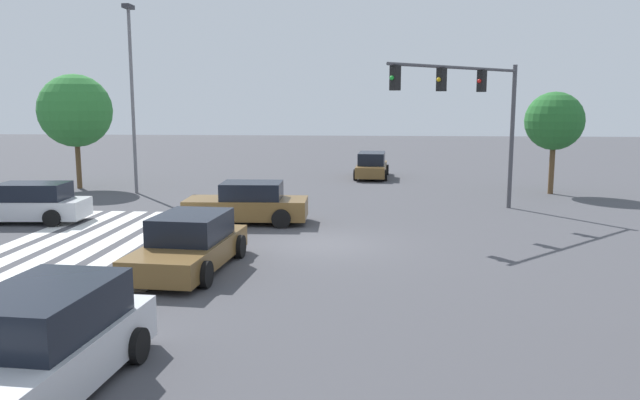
{
  "coord_description": "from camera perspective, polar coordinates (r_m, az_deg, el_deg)",
  "views": [
    {
      "loc": [
        19.42,
        1.52,
        4.5
      ],
      "look_at": [
        0.0,
        0.0,
        1.43
      ],
      "focal_mm": 35.0,
      "sensor_mm": 36.0,
      "label": 1
    }
  ],
  "objects": [
    {
      "name": "car_1",
      "position": [
        37.57,
        4.75,
        3.15
      ],
      "size": [
        4.86,
        2.14,
        1.53
      ],
      "rotation": [
        0.0,
        0.0,
        3.09
      ],
      "color": "brown",
      "rests_on": "ground_plane"
    },
    {
      "name": "ground_plane",
      "position": [
        19.99,
        0.0,
        -4.06
      ],
      "size": [
        129.84,
        129.84,
        0.0
      ],
      "primitive_type": "plane",
      "color": "#47474C"
    },
    {
      "name": "car_0",
      "position": [
        23.51,
        -6.6,
        -0.36
      ],
      "size": [
        2.27,
        4.59,
        1.54
      ],
      "rotation": [
        0.0,
        0.0,
        -1.53
      ],
      "color": "brown",
      "rests_on": "ground_plane"
    },
    {
      "name": "car_6",
      "position": [
        25.98,
        -25.21,
        -0.31
      ],
      "size": [
        2.28,
        4.66,
        1.49
      ],
      "rotation": [
        0.0,
        0.0,
        -1.49
      ],
      "color": "silver",
      "rests_on": "ground_plane"
    },
    {
      "name": "crosswalk_markings",
      "position": [
        21.65,
        -18.67,
        -3.52
      ],
      "size": [
        10.8,
        6.3,
        0.01
      ],
      "rotation": [
        0.0,
        0.0,
        1.57
      ],
      "color": "silver",
      "rests_on": "ground_plane"
    },
    {
      "name": "tree_corner_b",
      "position": [
        34.93,
        -21.47,
        7.6
      ],
      "size": [
        3.75,
        3.75,
        5.93
      ],
      "color": "brown",
      "rests_on": "ground_plane"
    },
    {
      "name": "car_4",
      "position": [
        17.27,
        -11.81,
        -3.98
      ],
      "size": [
        4.98,
        2.44,
        1.5
      ],
      "rotation": [
        0.0,
        0.0,
        -0.08
      ],
      "color": "brown",
      "rests_on": "ground_plane"
    },
    {
      "name": "traffic_signal_mast",
      "position": [
        25.33,
        13.88,
        8.79
      ],
      "size": [
        5.56,
        5.56,
        6.03
      ],
      "rotation": [
        0.0,
        0.0,
        -0.79
      ],
      "color": "#47474C",
      "rests_on": "ground_plane"
    },
    {
      "name": "car_3",
      "position": [
        10.73,
        -24.46,
        -12.24
      ],
      "size": [
        4.98,
        2.4,
        1.66
      ],
      "rotation": [
        0.0,
        0.0,
        -0.06
      ],
      "color": "silver",
      "rests_on": "ground_plane"
    },
    {
      "name": "tree_corner_a",
      "position": [
        32.67,
        20.64,
        6.75
      ],
      "size": [
        2.84,
        2.84,
        5.0
      ],
      "color": "brown",
      "rests_on": "ground_plane"
    },
    {
      "name": "street_light_pole_b",
      "position": [
        32.15,
        -16.84,
        10.13
      ],
      "size": [
        0.8,
        0.36,
        9.1
      ],
      "color": "slate",
      "rests_on": "ground_plane"
    }
  ]
}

